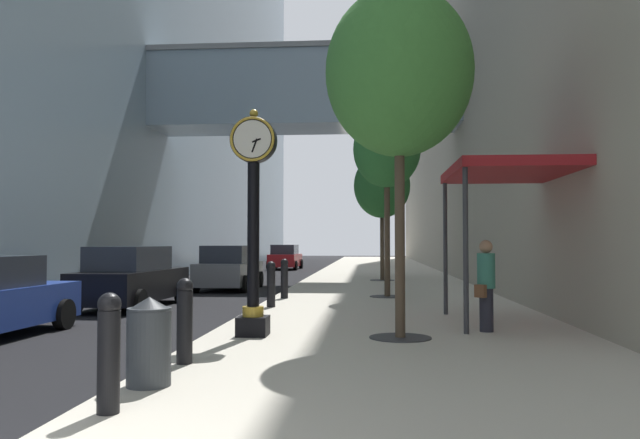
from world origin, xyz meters
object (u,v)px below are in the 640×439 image
Objects in this scene: car_grey_mid at (229,268)px; car_red_near at (285,257)px; pedestrian_walking at (486,283)px; bollard_nearest at (109,350)px; bollard_second at (185,319)px; car_black_far at (132,278)px; bollard_fourth at (253,291)px; bollard_sixth at (284,278)px; street_tree_mid_far at (382,186)px; bollard_fifth at (271,283)px; trash_bin at (149,340)px; street_tree_near at (399,73)px; street_tree_mid_near at (387,150)px; street_clock at (253,211)px.

car_red_near is at bearing 90.89° from car_grey_mid.
pedestrian_walking reaches higher than car_grey_mid.
bollard_second is (0.00, 2.58, 0.00)m from bollard_nearest.
bollard_nearest is 0.25× the size of car_black_far.
bollard_fourth is 1.00× the size of bollard_sixth.
car_grey_mid is at bearing -145.03° from street_tree_mid_far.
car_red_near is (-3.14, 28.54, 0.04)m from bollard_fourth.
bollard_fifth is at bearing -90.00° from bollard_sixth.
trash_bin is 35.22m from car_red_near.
bollard_fourth is 1.14× the size of trash_bin.
street_tree_near is 5.99× the size of trash_bin.
street_tree_mid_far is at bearing 95.92° from pedestrian_walking.
bollard_second is 0.21× the size of street_tree_mid_near.
bollard_nearest is at bearing -102.86° from street_tree_mid_near.
pedestrian_walking is (4.80, -1.63, 0.30)m from bollard_fourth.
street_tree_near is at bearing -1.48° from street_clock.
street_clock is at bearing 83.14° from trash_bin.
street_tree_mid_far is (3.13, 19.62, 3.59)m from bollard_second.
street_clock reaches higher than bollard_fourth.
street_tree_near is (3.13, -2.56, 4.11)m from bollard_fourth.
street_tree_mid_far reaches higher than street_clock.
car_black_far is at bearing -157.66° from bollard_sixth.
bollard_fifth is 0.19× the size of street_tree_near.
bollard_fifth is at bearing -83.10° from car_red_near.
street_tree_mid_far is 13.61m from car_black_far.
pedestrian_walking is at bearing -29.81° from car_black_far.
bollard_second is 0.30× the size of car_red_near.
street_tree_mid_near is 23.77m from car_red_near.
street_tree_mid_far is (0.00, 17.01, -0.53)m from street_tree_near.
street_clock is 3.46× the size of bollard_nearest.
trash_bin is 17.05m from car_grey_mid.
car_black_far is at bearing 127.53° from street_clock.
car_black_far reaches higher than trash_bin.
street_tree_mid_near is at bearing -35.82° from car_grey_mid.
bollard_fourth is 0.27× the size of car_grey_mid.
car_black_far is at bearing 110.13° from bollard_nearest.
street_tree_mid_near reaches higher than trash_bin.
street_tree_near is 1.55× the size of car_red_near.
bollard_nearest is 11.95m from car_black_far.
bollard_fourth is 5.17m from bollard_sixth.
street_tree_mid_near reaches higher than street_clock.
bollard_second is 33.85m from car_red_near.
car_red_near reaches higher than bollard_fourth.
pedestrian_walking is 14.14m from car_grey_mid.
street_tree_near reaches higher than car_grey_mid.
bollard_fourth is at bearing -90.00° from bollard_fifth.
pedestrian_walking is at bearing -18.75° from bollard_fourth.
pedestrian_walking reaches higher than bollard_fifth.
bollard_second is 15.69m from car_grey_mid.
street_tree_mid_far is at bearing 71.38° from bollard_sixth.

